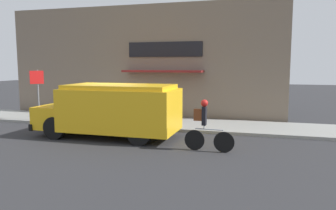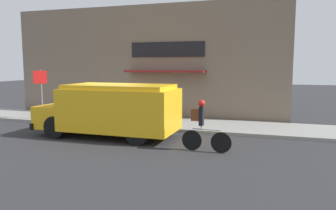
% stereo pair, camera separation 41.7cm
% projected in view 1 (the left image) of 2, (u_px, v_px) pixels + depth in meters
% --- Properties ---
extents(ground_plane, '(70.00, 70.00, 0.00)m').
position_uv_depth(ground_plane, '(112.00, 128.00, 13.76)').
color(ground_plane, '#2B2B2D').
extents(sidewalk, '(28.00, 2.83, 0.12)m').
position_uv_depth(sidewalk, '(125.00, 121.00, 15.10)').
color(sidewalk, gray).
rests_on(sidewalk, ground_plane).
extents(storefront, '(14.38, 1.01, 5.60)m').
position_uv_depth(storefront, '(139.00, 62.00, 16.40)').
color(storefront, '#756656').
rests_on(storefront, ground_plane).
extents(school_bus, '(5.26, 2.59, 1.95)m').
position_uv_depth(school_bus, '(113.00, 109.00, 11.99)').
color(school_bus, yellow).
rests_on(school_bus, ground_plane).
extents(cyclist, '(1.56, 0.23, 1.61)m').
position_uv_depth(cyclist, '(205.00, 125.00, 10.07)').
color(cyclist, black).
rests_on(cyclist, ground_plane).
extents(stop_sign_post, '(0.45, 0.45, 2.32)m').
position_uv_depth(stop_sign_post, '(38.00, 86.00, 14.99)').
color(stop_sign_post, slate).
rests_on(stop_sign_post, sidewalk).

